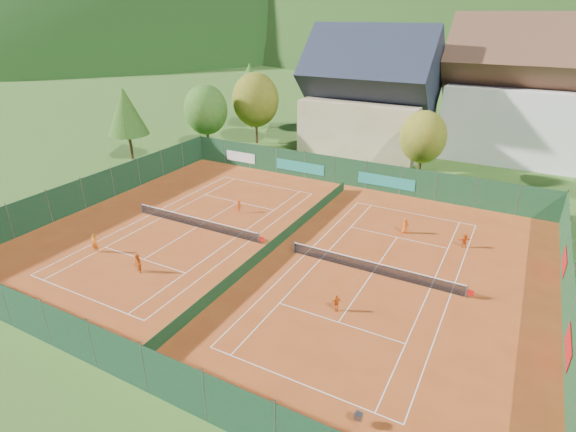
% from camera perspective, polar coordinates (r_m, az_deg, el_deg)
% --- Properties ---
extents(ground, '(600.00, 600.00, 0.00)m').
position_cam_1_polar(ground, '(35.95, -1.51, -4.10)').
color(ground, '#30581B').
rests_on(ground, ground).
extents(clay_pad, '(40.00, 32.00, 0.01)m').
position_cam_1_polar(clay_pad, '(35.93, -1.51, -4.06)').
color(clay_pad, '#9E3F17').
rests_on(clay_pad, ground).
extents(court_markings_left, '(11.03, 23.83, 0.00)m').
position_cam_1_polar(court_markings_left, '(40.09, -11.50, -1.38)').
color(court_markings_left, white).
rests_on(court_markings_left, ground).
extents(court_markings_right, '(11.03, 23.83, 0.00)m').
position_cam_1_polar(court_markings_right, '(33.21, 10.66, -7.12)').
color(court_markings_right, white).
rests_on(court_markings_right, ground).
extents(tennis_net_left, '(13.30, 0.10, 1.02)m').
position_cam_1_polar(tennis_net_left, '(39.79, -11.39, -0.79)').
color(tennis_net_left, '#59595B').
rests_on(tennis_net_left, ground).
extents(tennis_net_right, '(13.30, 0.10, 1.02)m').
position_cam_1_polar(tennis_net_right, '(32.92, 10.99, -6.45)').
color(tennis_net_right, '#59595B').
rests_on(tennis_net_right, ground).
extents(court_divider, '(0.03, 28.80, 1.00)m').
position_cam_1_polar(court_divider, '(35.70, -1.52, -3.37)').
color(court_divider, '#14371B').
rests_on(court_divider, ground).
extents(fence_north, '(40.00, 0.10, 3.00)m').
position_cam_1_polar(fence_north, '(48.86, 7.36, 5.55)').
color(fence_north, '#153B20').
rests_on(fence_north, ground).
extents(fence_south, '(40.00, 0.04, 3.00)m').
position_cam_1_polar(fence_south, '(24.98, -20.85, -16.38)').
color(fence_south, '#13341F').
rests_on(fence_south, ground).
extents(fence_west, '(0.04, 32.00, 3.00)m').
position_cam_1_polar(fence_west, '(47.68, -22.95, 3.31)').
color(fence_west, '#14371F').
rests_on(fence_west, ground).
extents(fence_east, '(0.09, 32.00, 3.00)m').
position_cam_1_polar(fence_east, '(31.85, 32.06, -9.25)').
color(fence_east, '#153C1D').
rests_on(fence_east, ground).
extents(chalet, '(16.20, 12.00, 16.00)m').
position_cam_1_polar(chalet, '(61.24, 10.31, 14.22)').
color(chalet, beige).
rests_on(chalet, ground).
extents(hotel_block_a, '(21.60, 11.00, 17.25)m').
position_cam_1_polar(hotel_block_a, '(64.08, 28.90, 12.80)').
color(hotel_block_a, silver).
rests_on(hotel_block_a, ground).
extents(tree_west_front, '(5.72, 5.72, 8.69)m').
position_cam_1_polar(tree_west_front, '(61.69, -10.40, 13.13)').
color(tree_west_front, '#462F19').
rests_on(tree_west_front, ground).
extents(tree_west_mid, '(6.44, 6.44, 9.78)m').
position_cam_1_polar(tree_west_mid, '(64.09, -4.14, 14.49)').
color(tree_west_mid, '#472B19').
rests_on(tree_west_mid, ground).
extents(tree_west_back, '(5.60, 5.60, 10.00)m').
position_cam_1_polar(tree_west_back, '(73.83, -4.84, 16.32)').
color(tree_west_back, '#4A2B1A').
rests_on(tree_west_back, ground).
extents(tree_center, '(5.01, 5.01, 7.60)m').
position_cam_1_polar(tree_center, '(51.81, 16.79, 9.57)').
color(tree_center, '#4A341A').
rests_on(tree_center, ground).
extents(tree_west_side, '(5.04, 5.04, 9.00)m').
position_cam_1_polar(tree_west_side, '(59.89, -19.91, 12.41)').
color(tree_west_side, '#4A2A1A').
rests_on(tree_west_side, ground).
extents(mountain_backdrop, '(820.00, 530.00, 242.00)m').
position_cam_1_polar(mountain_backdrop, '(267.23, 30.70, 8.88)').
color(mountain_backdrop, black).
rests_on(mountain_backdrop, ground).
extents(ball_hopper, '(0.34, 0.34, 0.80)m').
position_cam_1_polar(ball_hopper, '(22.43, 8.95, -23.80)').
color(ball_hopper, slate).
rests_on(ball_hopper, ground).
extents(loose_ball_0, '(0.07, 0.07, 0.07)m').
position_cam_1_polar(loose_ball_0, '(36.10, -16.04, -4.92)').
color(loose_ball_0, '#CCD833').
rests_on(loose_ball_0, ground).
extents(loose_ball_1, '(0.07, 0.07, 0.07)m').
position_cam_1_polar(loose_ball_1, '(28.33, 1.39, -12.78)').
color(loose_ball_1, '#CCD833').
rests_on(loose_ball_1, ground).
extents(loose_ball_2, '(0.07, 0.07, 0.07)m').
position_cam_1_polar(loose_ball_2, '(36.64, 2.40, -3.43)').
color(loose_ball_2, '#CCD833').
rests_on(loose_ball_2, ground).
extents(loose_ball_3, '(0.07, 0.07, 0.07)m').
position_cam_1_polar(loose_ball_3, '(43.26, -2.96, 1.12)').
color(loose_ball_3, '#CCD833').
rests_on(loose_ball_3, ground).
extents(loose_ball_4, '(0.07, 0.07, 0.07)m').
position_cam_1_polar(loose_ball_4, '(32.16, 8.26, -8.02)').
color(loose_ball_4, '#CCD833').
rests_on(loose_ball_4, ground).
extents(player_left_near, '(0.67, 0.56, 1.56)m').
position_cam_1_polar(player_left_near, '(38.09, -23.33, -3.18)').
color(player_left_near, orange).
rests_on(player_left_near, ground).
extents(player_left_mid, '(0.88, 0.82, 1.45)m').
position_cam_1_polar(player_left_mid, '(34.14, -18.56, -5.74)').
color(player_left_mid, '#DE5D13').
rests_on(player_left_mid, ground).
extents(player_left_far, '(0.87, 0.63, 1.21)m').
position_cam_1_polar(player_left_far, '(42.31, -6.25, 1.29)').
color(player_left_far, '#E34C14').
rests_on(player_left_far, ground).
extents(player_right_near, '(0.69, 0.70, 1.18)m').
position_cam_1_polar(player_right_near, '(28.76, 6.14, -10.91)').
color(player_right_near, orange).
rests_on(player_right_near, ground).
extents(player_right_far_a, '(0.80, 0.68, 1.38)m').
position_cam_1_polar(player_right_far_a, '(39.25, 14.64, -1.19)').
color(player_right_far_a, '#DD5613').
rests_on(player_right_far_a, ground).
extents(player_right_far_b, '(1.12, 0.89, 1.19)m').
position_cam_1_polar(player_right_far_b, '(38.42, 21.50, -2.92)').
color(player_right_far_b, '#DA4E13').
rests_on(player_right_far_b, ground).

